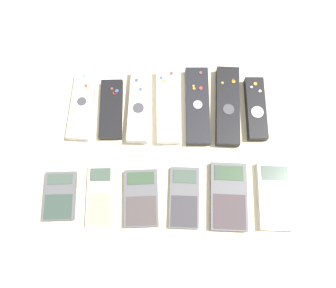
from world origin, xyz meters
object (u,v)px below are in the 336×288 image
at_px(calculator_0, 60,196).
at_px(remote_1, 111,109).
at_px(remote_2, 139,106).
at_px(calculator_3, 184,197).
at_px(remote_6, 256,109).
at_px(calculator_4, 229,196).
at_px(remote_0, 83,105).
at_px(calculator_1, 100,195).
at_px(remote_4, 197,106).
at_px(calculator_2, 141,198).
at_px(remote_5, 228,106).
at_px(calculator_5, 275,196).
at_px(remote_3, 167,106).

bearing_deg(calculator_0, remote_1, 61.97).
relative_size(remote_2, calculator_3, 1.36).
bearing_deg(remote_6, calculator_3, -129.17).
height_order(remote_2, calculator_4, remote_2).
bearing_deg(remote_0, remote_6, 1.44).
relative_size(calculator_0, calculator_1, 0.80).
distance_m(remote_4, calculator_0, 0.40).
distance_m(remote_2, calculator_2, 0.23).
xyz_separation_m(remote_2, calculator_1, (-0.09, -0.23, -0.01)).
xyz_separation_m(remote_4, remote_5, (0.08, -0.00, 0.00)).
bearing_deg(remote_1, calculator_1, -95.14).
height_order(remote_1, calculator_4, remote_1).
bearing_deg(calculator_0, calculator_2, -3.00).
bearing_deg(remote_2, calculator_4, -44.82).
distance_m(remote_2, calculator_3, 0.26).
bearing_deg(remote_2, calculator_0, -126.46).
bearing_deg(calculator_0, remote_4, 33.28).
distance_m(remote_6, calculator_5, 0.22).
distance_m(remote_0, remote_4, 0.29).
bearing_deg(remote_1, calculator_0, -117.51).
height_order(remote_0, calculator_0, remote_0).
bearing_deg(remote_1, remote_3, 2.27).
height_order(remote_4, remote_5, remote_5).
distance_m(remote_4, calculator_2, 0.27).
distance_m(remote_2, calculator_1, 0.24).
relative_size(remote_5, calculator_1, 1.48).
height_order(remote_0, remote_1, remote_0).
bearing_deg(calculator_0, calculator_4, -1.75).
height_order(remote_2, remote_6, remote_2).
relative_size(remote_1, calculator_3, 1.10).
bearing_deg(remote_1, remote_4, 1.28).
xyz_separation_m(calculator_0, calculator_4, (0.40, -0.00, 0.00)).
bearing_deg(remote_0, calculator_0, -95.82).
height_order(remote_0, remote_5, remote_5).
bearing_deg(calculator_0, remote_5, 27.74).
xyz_separation_m(calculator_0, calculator_2, (0.19, -0.00, -0.00)).
bearing_deg(calculator_2, remote_3, 73.02).
xyz_separation_m(calculator_1, calculator_4, (0.30, -0.00, 0.00)).
height_order(remote_2, remote_5, remote_2).
distance_m(remote_0, calculator_3, 0.35).
xyz_separation_m(remote_4, calculator_5, (0.18, -0.23, -0.00)).
relative_size(calculator_0, calculator_5, 0.73).
relative_size(remote_0, calculator_2, 1.39).
height_order(remote_1, remote_3, remote_3).
bearing_deg(remote_1, remote_0, 170.09).
height_order(remote_1, calculator_0, remote_1).
height_order(remote_4, calculator_2, remote_4).
xyz_separation_m(remote_0, calculator_4, (0.36, -0.23, -0.00)).
xyz_separation_m(remote_4, calculator_2, (-0.14, -0.23, -0.00)).
xyz_separation_m(remote_4, calculator_4, (0.07, -0.23, -0.00)).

